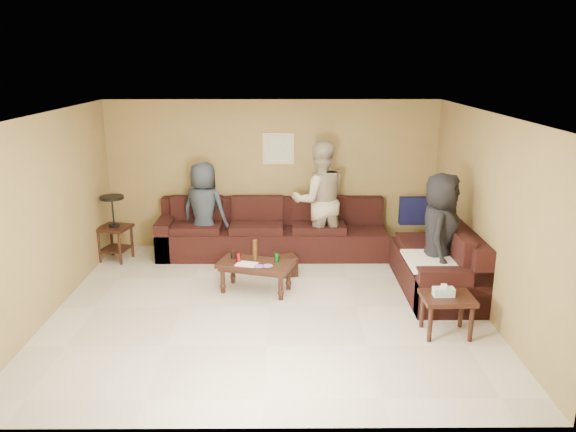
% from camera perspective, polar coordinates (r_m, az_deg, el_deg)
% --- Properties ---
extents(room, '(5.60, 5.50, 2.50)m').
position_cam_1_polar(room, '(6.90, -2.04, 3.39)').
color(room, beige).
rests_on(room, ground).
extents(sectional_sofa, '(4.65, 2.90, 0.97)m').
position_cam_1_polar(sectional_sofa, '(8.75, 3.68, -3.07)').
color(sectional_sofa, black).
rests_on(sectional_sofa, ground).
extents(coffee_table, '(1.13, 0.78, 0.71)m').
position_cam_1_polar(coffee_table, '(7.80, -3.33, -5.12)').
color(coffee_table, '#331811').
rests_on(coffee_table, ground).
extents(end_table_left, '(0.57, 0.57, 1.06)m').
position_cam_1_polar(end_table_left, '(9.35, -17.24, -1.06)').
color(end_table_left, '#331811').
rests_on(end_table_left, ground).
extents(side_table_right, '(0.59, 0.49, 0.63)m').
position_cam_1_polar(side_table_right, '(6.84, 15.83, -8.33)').
color(side_table_right, '#331811').
rests_on(side_table_right, ground).
extents(waste_bin, '(0.32, 0.32, 0.30)m').
position_cam_1_polar(waste_bin, '(8.42, -0.04, -5.05)').
color(waste_bin, '#331811').
rests_on(waste_bin, ground).
extents(wall_art, '(0.52, 0.04, 0.52)m').
position_cam_1_polar(wall_art, '(9.33, -0.99, 6.85)').
color(wall_art, tan).
rests_on(wall_art, ground).
extents(person_left, '(0.89, 0.73, 1.57)m').
position_cam_1_polar(person_left, '(9.10, -8.52, 0.56)').
color(person_left, '#292F39').
rests_on(person_left, ground).
extents(person_middle, '(1.04, 0.87, 1.90)m').
position_cam_1_polar(person_middle, '(8.97, 3.21, 1.57)').
color(person_middle, tan).
rests_on(person_middle, ground).
extents(person_right, '(0.79, 0.97, 1.70)m').
position_cam_1_polar(person_right, '(7.78, 15.13, -1.92)').
color(person_right, black).
rests_on(person_right, ground).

